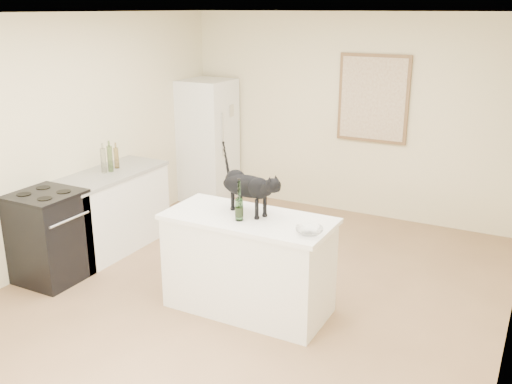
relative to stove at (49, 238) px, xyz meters
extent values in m
plane|color=#9A7552|center=(1.95, 0.60, -0.45)|extent=(5.50, 5.50, 0.00)
plane|color=white|center=(1.95, 0.60, 2.15)|extent=(5.50, 5.50, 0.00)
plane|color=beige|center=(1.95, 3.35, 0.85)|extent=(4.50, 0.00, 4.50)
plane|color=beige|center=(-0.30, 0.60, 0.85)|extent=(0.00, 5.50, 5.50)
cube|color=white|center=(2.05, 0.40, -0.02)|extent=(1.44, 0.67, 0.86)
cube|color=white|center=(2.05, 0.40, 0.43)|extent=(1.50, 0.70, 0.04)
cube|color=white|center=(0.00, 0.90, -0.02)|extent=(0.60, 1.40, 0.86)
cube|color=gray|center=(0.00, 0.90, 0.43)|extent=(0.62, 1.44, 0.04)
cube|color=black|center=(0.00, 0.00, 0.00)|extent=(0.60, 0.60, 0.90)
cube|color=white|center=(0.00, 2.95, 0.40)|extent=(0.68, 0.68, 1.70)
cube|color=brown|center=(2.25, 3.32, 1.10)|extent=(0.90, 0.03, 1.10)
cube|color=beige|center=(2.25, 3.30, 1.10)|extent=(0.82, 0.00, 1.02)
cylinder|color=#285B24|center=(2.02, 0.29, 0.61)|extent=(0.08, 0.08, 0.33)
imported|color=white|center=(2.68, 0.27, 0.48)|extent=(0.29, 0.29, 0.05)
cube|color=beige|center=(0.34, 3.06, 0.84)|extent=(0.02, 0.13, 0.17)
cylinder|color=gray|center=(-0.02, 0.88, 0.59)|extent=(0.06, 0.06, 0.27)
cylinder|color=#244617|center=(0.01, 0.95, 0.60)|extent=(0.06, 0.06, 0.29)
cylinder|color=brown|center=(-0.03, 1.10, 0.57)|extent=(0.06, 0.06, 0.23)
camera|label=1|loc=(4.29, -3.70, 2.20)|focal=40.04mm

